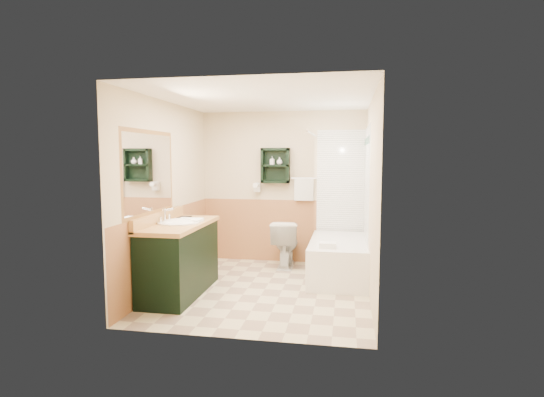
{
  "coord_description": "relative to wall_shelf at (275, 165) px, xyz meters",
  "views": [
    {
      "loc": [
        1.01,
        -5.18,
        1.69
      ],
      "look_at": [
        0.06,
        0.2,
        1.15
      ],
      "focal_mm": 28.0,
      "sensor_mm": 36.0,
      "label": 1
    }
  ],
  "objects": [
    {
      "name": "mirror_frame",
      "position": [
        -1.17,
        -1.96,
        -0.05
      ],
      "size": [
        1.3,
        1.3,
        1.0
      ],
      "primitive_type": null,
      "color": "olive",
      "rests_on": "left_wall"
    },
    {
      "name": "ceiling",
      "position": [
        0.1,
        -1.41,
        0.87
      ],
      "size": [
        2.6,
        3.0,
        0.04
      ],
      "primitive_type": "cube",
      "color": "white",
      "rests_on": "back_wall"
    },
    {
      "name": "left_wall",
      "position": [
        -1.22,
        -1.41,
        -0.35
      ],
      "size": [
        0.04,
        3.0,
        2.4
      ],
      "primitive_type": "cube",
      "color": "beige",
      "rests_on": "ground"
    },
    {
      "name": "counter_towel",
      "position": [
        -0.79,
        -1.66,
        -0.65
      ],
      "size": [
        0.3,
        0.23,
        0.04
      ],
      "primitive_type": "cube",
      "color": "white",
      "rests_on": "vanity"
    },
    {
      "name": "vanity",
      "position": [
        -0.89,
        -1.76,
        -1.11
      ],
      "size": [
        0.59,
        1.4,
        0.88
      ],
      "primitive_type": "cube",
      "color": "black",
      "rests_on": "ground"
    },
    {
      "name": "tile_accent",
      "position": [
        1.37,
        -0.66,
        0.35
      ],
      "size": [
        1.5,
        1.5,
        0.1
      ],
      "primitive_type": null,
      "color": "#154C39",
      "rests_on": "right_wall"
    },
    {
      "name": "floor",
      "position": [
        0.1,
        -1.41,
        -1.55
      ],
      "size": [
        3.0,
        3.0,
        0.0
      ],
      "primitive_type": "plane",
      "color": "beige",
      "rests_on": "ground"
    },
    {
      "name": "bathtub",
      "position": [
        1.03,
        -0.72,
        -1.28
      ],
      "size": [
        0.8,
        1.5,
        0.53
      ],
      "primitive_type": "cube",
      "color": "white",
      "rests_on": "ground"
    },
    {
      "name": "wall_shelf",
      "position": [
        0.0,
        0.0,
        0.0
      ],
      "size": [
        0.45,
        0.15,
        0.55
      ],
      "primitive_type": "cube",
      "color": "black",
      "rests_on": "back_wall"
    },
    {
      "name": "toilet",
      "position": [
        0.19,
        -0.23,
        -1.2
      ],
      "size": [
        0.44,
        0.74,
        0.71
      ],
      "primitive_type": "imported",
      "rotation": [
        0.0,
        0.0,
        3.19
      ],
      "color": "white",
      "rests_on": "ground"
    },
    {
      "name": "towel_bar",
      "position": [
        0.45,
        0.04,
        -0.2
      ],
      "size": [
        0.4,
        0.06,
        0.4
      ],
      "primitive_type": null,
      "color": "white",
      "rests_on": "back_wall"
    },
    {
      "name": "hair_dryer",
      "position": [
        -0.3,
        0.02,
        -0.35
      ],
      "size": [
        0.1,
        0.24,
        0.18
      ],
      "primitive_type": null,
      "color": "white",
      "rests_on": "back_wall"
    },
    {
      "name": "shower_curtain",
      "position": [
        0.63,
        -0.48,
        -0.4
      ],
      "size": [
        1.05,
        1.05,
        1.7
      ],
      "primitive_type": null,
      "color": "beige",
      "rests_on": "curtain_rod"
    },
    {
      "name": "tub_towel",
      "position": [
        0.89,
        -1.23,
        -0.98
      ],
      "size": [
        0.21,
        0.18,
        0.07
      ],
      "primitive_type": "cube",
      "color": "white",
      "rests_on": "bathtub"
    },
    {
      "name": "tile_back",
      "position": [
        1.13,
        0.07,
        -0.5
      ],
      "size": [
        0.95,
        0.95,
        2.1
      ],
      "primitive_type": null,
      "color": "white",
      "rests_on": "back_wall"
    },
    {
      "name": "vanity_book",
      "position": [
        -1.06,
        -1.37,
        -0.56
      ],
      "size": [
        0.15,
        0.02,
        0.21
      ],
      "primitive_type": "imported",
      "rotation": [
        0.0,
        0.0,
        0.03
      ],
      "color": "black",
      "rests_on": "vanity"
    },
    {
      "name": "tile_right",
      "position": [
        1.38,
        -0.66,
        -0.5
      ],
      "size": [
        1.5,
        1.5,
        2.1
      ],
      "primitive_type": null,
      "color": "white",
      "rests_on": "right_wall"
    },
    {
      "name": "wainscot_back",
      "position": [
        0.1,
        0.08,
        -1.05
      ],
      "size": [
        2.58,
        2.58,
        1.0
      ],
      "primitive_type": null,
      "color": "tan",
      "rests_on": "back_wall"
    },
    {
      "name": "soap_bottle_b",
      "position": [
        0.07,
        -0.01,
        0.06
      ],
      "size": [
        0.12,
        0.14,
        0.09
      ],
      "primitive_type": "imported",
      "rotation": [
        0.0,
        0.0,
        0.35
      ],
      "color": "white",
      "rests_on": "wall_shelf"
    },
    {
      "name": "mirror_glass",
      "position": [
        -1.17,
        -1.96,
        -0.05
      ],
      "size": [
        1.2,
        1.2,
        0.9
      ],
      "primitive_type": null,
      "color": "white",
      "rests_on": "left_wall"
    },
    {
      "name": "soap_bottle_a",
      "position": [
        -0.05,
        -0.01,
        0.04
      ],
      "size": [
        0.08,
        0.14,
        0.06
      ],
      "primitive_type": "imported",
      "rotation": [
        0.0,
        0.0,
        -0.2
      ],
      "color": "white",
      "rests_on": "wall_shelf"
    },
    {
      "name": "wainscot_left",
      "position": [
        -1.19,
        -1.41,
        -1.05
      ],
      "size": [
        2.98,
        2.98,
        1.0
      ],
      "primitive_type": null,
      "color": "tan",
      "rests_on": "left_wall"
    },
    {
      "name": "right_wall",
      "position": [
        1.42,
        -1.41,
        -0.35
      ],
      "size": [
        0.04,
        3.0,
        2.4
      ],
      "primitive_type": "cube",
      "color": "beige",
      "rests_on": "ground"
    },
    {
      "name": "curtain_rod",
      "position": [
        0.63,
        -0.66,
        0.45
      ],
      "size": [
        0.03,
        1.6,
        0.03
      ],
      "primitive_type": "cylinder",
      "rotation": [
        1.57,
        0.0,
        0.0
      ],
      "color": "silver",
      "rests_on": "back_wall"
    },
    {
      "name": "back_wall",
      "position": [
        0.1,
        0.11,
        -0.35
      ],
      "size": [
        2.6,
        0.04,
        2.4
      ],
      "primitive_type": "cube",
      "color": "beige",
      "rests_on": "ground"
    }
  ]
}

